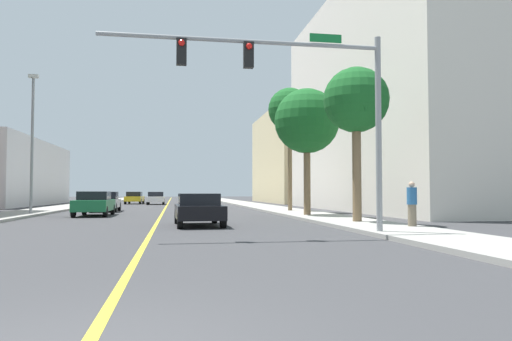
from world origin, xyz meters
The scene contains 17 objects.
ground centered at (0.00, 42.00, 0.00)m, with size 192.00×192.00×0.00m, color #38383A.
sidewalk_left centered at (-8.76, 42.00, 0.07)m, with size 3.15×168.00×0.15m, color #9E9B93.
sidewalk_right centered at (8.76, 42.00, 0.07)m, with size 3.15×168.00×0.15m, color #9E9B93.
lane_marking_center centered at (0.00, 42.00, 0.00)m, with size 0.16×144.00×0.01m, color yellow.
building_right_near centered at (20.22, 30.73, 8.61)m, with size 14.37×27.67×17.22m, color silver.
building_right_far centered at (18.97, 59.25, 6.15)m, with size 11.88×22.53×12.30m, color beige.
traffic_signal_mast centered at (4.84, 10.59, 4.97)m, with size 9.30×0.36×6.58m.
street_lamp centered at (-7.69, 25.99, 4.79)m, with size 0.56×0.28×8.42m.
palm_near centered at (8.84, 15.71, 5.50)m, with size 2.94×2.94×6.92m.
palm_mid centered at (8.30, 21.94, 5.49)m, with size 3.74×3.74×7.26m.
palm_far centered at (8.83, 28.17, 7.21)m, with size 3.07×3.07×8.68m.
car_black centered at (1.84, 16.18, 0.72)m, with size 2.05×4.26×1.39m.
car_yellow centered at (-3.90, 53.92, 0.74)m, with size 2.08×4.44×1.45m.
car_silver centered at (-4.18, 31.87, 0.76)m, with size 1.96×4.31×1.46m.
car_white centered at (-1.31, 51.21, 0.75)m, with size 1.99×4.49×1.44m.
car_green centered at (-3.97, 25.59, 0.76)m, with size 1.99×4.55×1.48m.
pedestrian centered at (9.78, 12.53, 1.00)m, with size 0.38×0.38×1.71m.
Camera 1 is at (0.82, -4.47, 1.47)m, focal length 33.42 mm.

